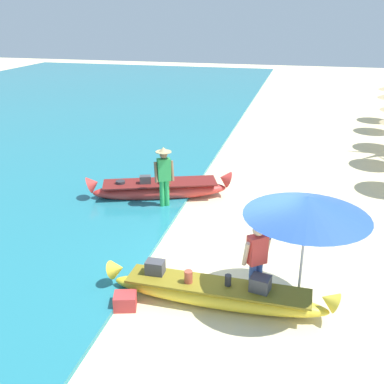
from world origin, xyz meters
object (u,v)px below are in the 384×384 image
boat_red_midground (160,189)px  person_tourist_customer (256,259)px  boat_yellow_foreground (217,293)px  patio_umbrella_large (307,207)px  person_vendor_hatted (164,174)px  cooler_box (125,301)px

boat_red_midground → person_tourist_customer: (3.39, -4.53, 0.63)m
boat_yellow_foreground → person_tourist_customer: size_ratio=2.73×
boat_red_midground → patio_umbrella_large: bearing=-46.4°
boat_red_midground → person_vendor_hatted: size_ratio=2.32×
patio_umbrella_large → cooler_box: patio_umbrella_large is taller
person_vendor_hatted → cooler_box: (0.65, -4.68, -0.91)m
boat_red_midground → boat_yellow_foreground: bearing=-61.0°
cooler_box → person_tourist_customer: bearing=3.3°
person_vendor_hatted → patio_umbrella_large: size_ratio=0.80×
person_tourist_customer → boat_red_midground: bearing=126.9°
boat_red_midground → patio_umbrella_large: (4.23, -4.45, 1.78)m
person_vendor_hatted → cooler_box: 4.81m
person_tourist_customer → person_vendor_hatted: bearing=128.3°
boat_yellow_foreground → boat_red_midground: boat_red_midground is taller
person_vendor_hatted → cooler_box: bearing=-82.1°
boat_yellow_foreground → person_tourist_customer: bearing=25.0°
person_vendor_hatted → person_tourist_customer: (3.03, -3.83, -0.13)m
person_tourist_customer → cooler_box: person_tourist_customer is taller
boat_red_midground → person_tourist_customer: 5.69m
boat_red_midground → cooler_box: bearing=-79.3°
boat_yellow_foreground → cooler_box: bearing=-162.6°
boat_yellow_foreground → person_vendor_hatted: bearing=119.3°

